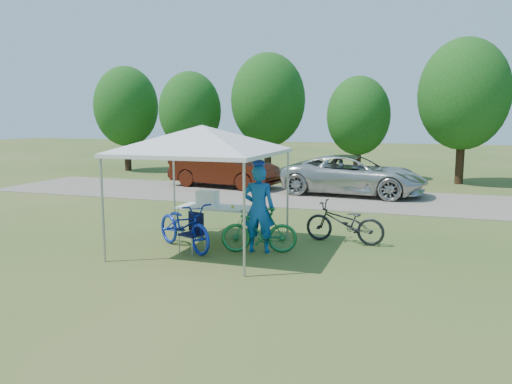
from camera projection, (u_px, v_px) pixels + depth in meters
ground at (204, 250)px, 11.01m from camera, size 100.00×100.00×0.00m
gravel_strip at (294, 196)px, 18.50m from camera, size 24.00×5.00×0.02m
canopy at (202, 129)px, 10.62m from camera, size 4.53×4.53×3.00m
treeline at (320, 104)px, 23.74m from camera, size 24.89×4.28×6.30m
folding_table at (218, 208)px, 11.97m from camera, size 1.88×0.78×0.77m
folding_chair at (194, 229)px, 10.77m from camera, size 0.55×0.58×0.85m
cooler at (208, 198)px, 12.02m from camera, size 0.51×0.35×0.37m
ice_cream_cup at (233, 207)px, 11.78m from camera, size 0.07×0.07×0.05m
cyclist at (259, 209)px, 10.68m from camera, size 0.75×0.55×1.89m
bike_blue at (184, 225)px, 10.97m from camera, size 2.09×1.69×1.07m
bike_green at (259, 230)px, 10.70m from camera, size 1.69×0.90×0.98m
bike_dark at (344, 222)px, 11.52m from camera, size 1.90×0.84×0.97m
minivan at (353, 175)px, 18.74m from camera, size 5.53×2.90×1.48m
sedan at (224, 169)px, 20.82m from camera, size 4.87×2.34×1.54m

